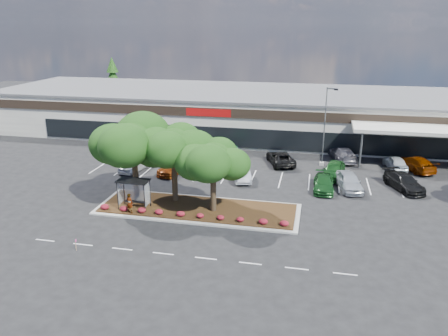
% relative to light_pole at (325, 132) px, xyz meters
% --- Properties ---
extents(ground, '(160.00, 160.00, 0.00)m').
position_rel_light_pole_xyz_m(ground, '(-8.86, -19.50, -4.02)').
color(ground, black).
rests_on(ground, ground).
extents(retail_store, '(80.40, 25.20, 6.25)m').
position_rel_light_pole_xyz_m(retail_store, '(-8.80, 14.41, -0.87)').
color(retail_store, silver).
rests_on(retail_store, ground).
extents(landscape_island, '(18.00, 6.00, 0.26)m').
position_rel_light_pole_xyz_m(landscape_island, '(-10.86, -15.50, -3.90)').
color(landscape_island, '#A3A39E').
rests_on(landscape_island, ground).
extents(lane_markings, '(33.12, 20.06, 0.01)m').
position_rel_light_pole_xyz_m(lane_markings, '(-9.00, -9.08, -4.02)').
color(lane_markings, silver).
rests_on(lane_markings, ground).
extents(shrub_row, '(17.00, 0.80, 0.50)m').
position_rel_light_pole_xyz_m(shrub_row, '(-10.86, -17.60, -3.51)').
color(shrub_row, maroon).
rests_on(shrub_row, landscape_island).
extents(bus_shelter, '(2.75, 1.55, 2.59)m').
position_rel_light_pole_xyz_m(bus_shelter, '(-16.36, -16.55, -1.72)').
color(bus_shelter, black).
rests_on(bus_shelter, landscape_island).
extents(island_tree_west, '(7.20, 7.20, 7.89)m').
position_rel_light_pole_xyz_m(island_tree_west, '(-16.86, -15.00, 0.18)').
color(island_tree_west, '#16330D').
rests_on(island_tree_west, landscape_island).
extents(island_tree_mid, '(6.60, 6.60, 7.32)m').
position_rel_light_pole_xyz_m(island_tree_mid, '(-13.36, -14.30, -0.10)').
color(island_tree_mid, '#16330D').
rests_on(island_tree_mid, landscape_island).
extents(island_tree_east, '(5.80, 5.80, 6.50)m').
position_rel_light_pole_xyz_m(island_tree_east, '(-9.36, -15.80, -0.51)').
color(island_tree_east, '#16330D').
rests_on(island_tree_east, landscape_island).
extents(conifer_north_west, '(4.40, 4.40, 10.00)m').
position_rel_light_pole_xyz_m(conifer_north_west, '(-38.86, 26.50, 0.98)').
color(conifer_north_west, '#16330D').
rests_on(conifer_north_west, ground).
extents(person_waiting, '(0.74, 0.59, 1.77)m').
position_rel_light_pole_xyz_m(person_waiting, '(-16.31, -17.80, -2.88)').
color(person_waiting, '#594C47').
rests_on(person_waiting, landscape_island).
extents(light_pole, '(1.38, 0.87, 9.12)m').
position_rel_light_pole_xyz_m(light_pole, '(0.00, 0.00, 0.00)').
color(light_pole, '#A3A39E').
rests_on(light_pole, ground).
extents(survey_stake, '(0.08, 0.14, 0.93)m').
position_rel_light_pole_xyz_m(survey_stake, '(-17.63, -24.45, -3.42)').
color(survey_stake, '#AA8059').
rests_on(survey_stake, ground).
extents(car_0, '(2.77, 5.19, 1.62)m').
position_rel_light_pole_xyz_m(car_0, '(-21.61, -4.67, -3.21)').
color(car_0, silver).
rests_on(car_0, ground).
extents(car_1, '(2.77, 5.11, 1.65)m').
position_rel_light_pole_xyz_m(car_1, '(-20.76, -6.30, -3.20)').
color(car_1, silver).
rests_on(car_1, ground).
extents(car_2, '(3.17, 5.48, 1.49)m').
position_rel_light_pole_xyz_m(car_2, '(-16.14, -6.22, -3.28)').
color(car_2, '#702B09').
rests_on(car_2, ground).
extents(car_3, '(2.98, 5.08, 1.58)m').
position_rel_light_pole_xyz_m(car_3, '(-8.48, -6.74, -3.23)').
color(car_3, '#A8ADB5').
rests_on(car_3, ground).
extents(car_5, '(2.01, 4.86, 1.41)m').
position_rel_light_pole_xyz_m(car_5, '(0.08, -8.06, -3.32)').
color(car_5, '#16471B').
rests_on(car_5, ground).
extents(car_6, '(2.90, 5.25, 1.69)m').
position_rel_light_pole_xyz_m(car_6, '(1.14, -3.99, -3.18)').
color(car_6, '#17491A').
rests_on(car_6, ground).
extents(car_7, '(2.99, 5.31, 1.70)m').
position_rel_light_pole_xyz_m(car_7, '(2.56, -7.36, -3.17)').
color(car_7, '#A7ADB3').
rests_on(car_7, ground).
extents(car_8, '(4.13, 5.78, 1.55)m').
position_rel_light_pole_xyz_m(car_8, '(7.94, -6.19, -3.24)').
color(car_8, black).
rests_on(car_8, ground).
extents(car_9, '(3.96, 5.98, 1.61)m').
position_rel_light_pole_xyz_m(car_9, '(-23.98, -0.30, -3.22)').
color(car_9, maroon).
rests_on(car_9, ground).
extents(car_10, '(4.21, 6.38, 1.63)m').
position_rel_light_pole_xyz_m(car_10, '(-16.72, -0.90, -3.21)').
color(car_10, silver).
rests_on(car_10, ground).
extents(car_11, '(3.17, 5.14, 1.33)m').
position_rel_light_pole_xyz_m(car_11, '(-14.44, 0.15, -3.36)').
color(car_11, '#174E26').
rests_on(car_11, ground).
extents(car_12, '(2.81, 5.10, 1.59)m').
position_rel_light_pole_xyz_m(car_12, '(-11.18, 0.65, -3.22)').
color(car_12, '#19532C').
rests_on(car_12, ground).
extents(car_13, '(4.26, 6.06, 1.54)m').
position_rel_light_pole_xyz_m(car_13, '(-4.89, -0.58, -3.25)').
color(car_13, black).
rests_on(car_13, ground).
extents(car_14, '(3.74, 6.01, 1.63)m').
position_rel_light_pole_xyz_m(car_14, '(2.31, 2.52, -3.21)').
color(car_14, slate).
rests_on(car_14, ground).
extents(car_16, '(2.54, 4.70, 1.52)m').
position_rel_light_pole_xyz_m(car_16, '(8.08, 0.49, -3.26)').
color(car_16, silver).
rests_on(car_16, ground).
extents(car_17, '(4.38, 5.98, 1.61)m').
position_rel_light_pole_xyz_m(car_17, '(10.21, 0.46, -3.22)').
color(car_17, '#6E2802').
rests_on(car_17, ground).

